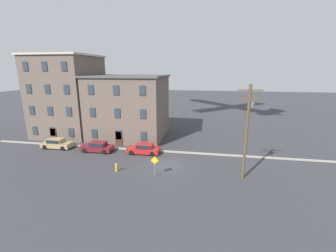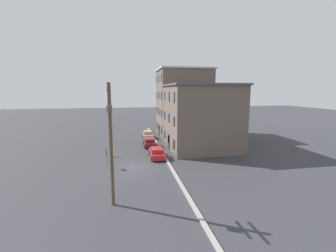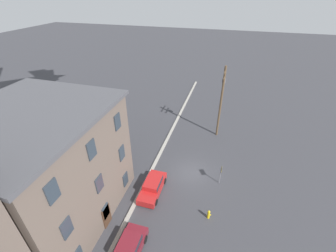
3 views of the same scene
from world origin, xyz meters
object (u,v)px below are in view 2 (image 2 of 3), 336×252
caution_sign (107,155)px  utility_pole (111,139)px  car_maroon (149,142)px  fire_hydrant (114,154)px  car_tan (148,135)px  car_red (157,153)px

caution_sign → utility_pole: bearing=7.6°
caution_sign → utility_pole: utility_pole is taller
car_maroon → fire_hydrant: size_ratio=4.58×
caution_sign → fire_hydrant: 4.82m
caution_sign → car_tan: bearing=158.4°
utility_pole → car_maroon: bearing=165.6°
utility_pole → fire_hydrant: (-14.03, -0.67, -5.11)m
car_maroon → car_red: size_ratio=1.00×
car_maroon → utility_pole: bearing=-14.4°
utility_pole → car_red: bearing=157.0°
car_tan → utility_pole: 26.77m
car_tan → car_maroon: same height
utility_pole → fire_hydrant: bearing=-177.2°
utility_pole → caution_sign: bearing=-172.4°
car_tan → fire_hydrant: bearing=-26.7°
car_tan → car_maroon: bearing=-2.7°
car_red → fire_hydrant: 6.17m
fire_hydrant → caution_sign: bearing=-7.0°
car_red → car_tan: bearing=-179.8°
fire_hydrant → car_maroon: bearing=132.5°
car_tan → utility_pole: utility_pole is taller
caution_sign → car_red: bearing=115.3°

